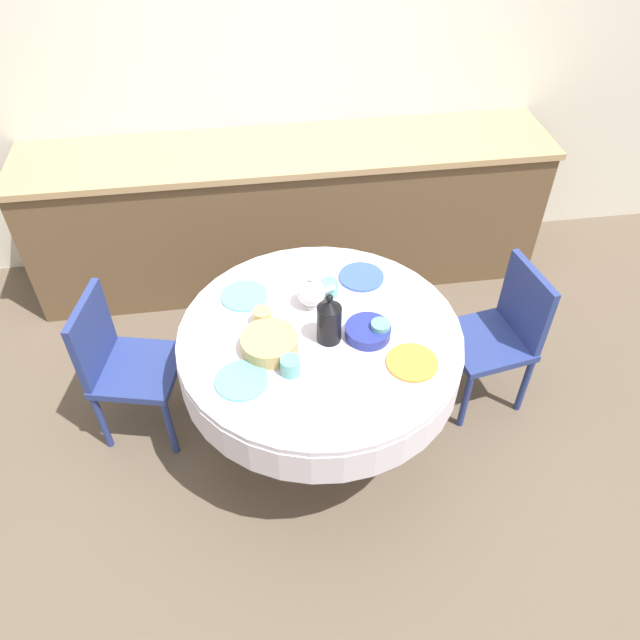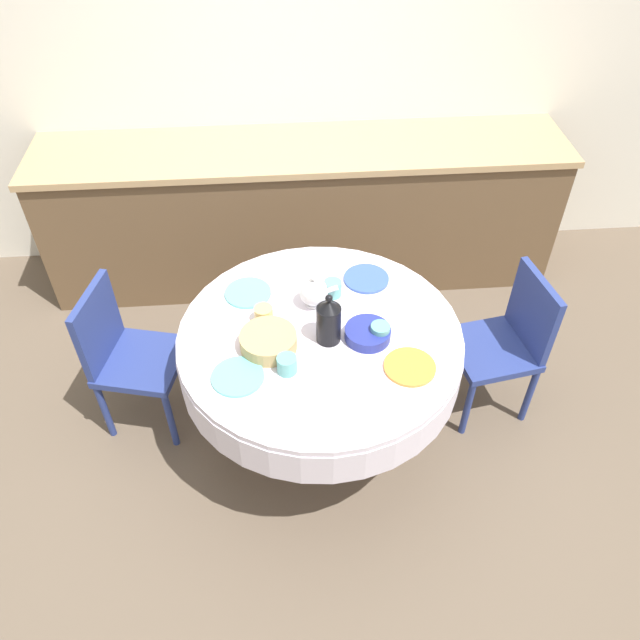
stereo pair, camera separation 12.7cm
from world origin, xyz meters
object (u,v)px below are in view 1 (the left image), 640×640
object	(u,v)px
chair_left	(501,331)
teapot	(311,292)
coffee_carafe	(329,320)
chair_right	(122,361)

from	to	relation	value
chair_left	teapot	world-z (taller)	teapot
coffee_carafe	teapot	xyz separation A→B (m)	(-0.05, 0.24, -0.03)
chair_left	coffee_carafe	xyz separation A→B (m)	(-0.94, -0.21, 0.40)
coffee_carafe	chair_right	bearing A→B (deg)	164.50
chair_left	chair_right	bearing A→B (deg)	78.23
chair_left	teapot	xyz separation A→B (m)	(-0.99, 0.02, 0.37)
chair_right	teapot	world-z (taller)	teapot
coffee_carafe	chair_left	bearing A→B (deg)	12.66
chair_left	coffee_carafe	world-z (taller)	coffee_carafe
teapot	chair_right	bearing A→B (deg)	177.57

